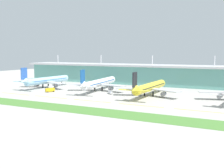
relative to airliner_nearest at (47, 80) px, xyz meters
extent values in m
plane|color=#A8A59E|center=(76.47, -39.26, -6.45)|extent=(600.00, 600.00, 0.00)
cube|color=#5B9E93|center=(76.47, 66.39, 2.30)|extent=(280.00, 28.00, 17.48)
cube|color=#B2B2B7|center=(76.47, 66.39, 11.94)|extent=(288.00, 34.00, 1.80)
cylinder|color=silver|center=(-35.53, 60.79, 17.34)|extent=(0.90, 0.90, 9.00)
cylinder|color=silver|center=(20.47, 60.79, 17.34)|extent=(0.90, 0.90, 9.00)
cylinder|color=silver|center=(76.47, 60.79, 17.34)|extent=(0.90, 0.90, 9.00)
cylinder|color=silver|center=(132.47, 60.79, 17.34)|extent=(0.90, 0.90, 9.00)
cylinder|color=#9ED1EA|center=(0.04, 1.54, 0.05)|extent=(7.16, 51.48, 5.80)
cone|color=#9ED1EA|center=(0.78, 29.20, 0.05)|extent=(5.61, 4.15, 5.51)
cone|color=#9ED1EA|center=(-0.72, -27.12, 1.25)|extent=(5.10, 6.76, 5.72)
cube|color=#2D5BB7|center=(-0.70, -26.12, 7.70)|extent=(0.87, 6.42, 9.50)
cube|color=#9ED1EA|center=(-6.21, -26.48, 1.05)|extent=(10.08, 3.46, 0.36)
cube|color=#9ED1EA|center=(4.79, -26.77, 1.05)|extent=(10.08, 3.46, 0.36)
cube|color=#B7BABF|center=(-12.07, -2.57, -1.25)|extent=(24.86, 14.77, 0.70)
cylinder|color=gray|center=(-10.83, -1.16, -4.05)|extent=(3.32, 4.58, 3.20)
cube|color=#B7BABF|center=(11.92, -3.20, -1.25)|extent=(24.72, 15.81, 0.70)
cylinder|color=gray|center=(10.76, -1.73, -4.05)|extent=(3.32, 4.58, 3.20)
cylinder|color=black|center=(0.55, 20.78, -4.65)|extent=(0.70, 0.70, 3.60)
cylinder|color=black|center=(-3.24, -1.38, -4.65)|extent=(1.10, 1.10, 3.60)
cylinder|color=black|center=(3.16, -1.55, -4.65)|extent=(1.10, 1.10, 3.60)
cube|color=#2D5BB7|center=(0.04, 1.54, 0.45)|extent=(7.07, 46.35, 0.60)
cylinder|color=white|center=(51.64, 5.37, 0.05)|extent=(14.90, 61.40, 5.80)
cone|color=white|center=(46.76, 37.61, 0.05)|extent=(6.05, 4.78, 5.51)
cone|color=white|center=(56.67, -27.86, 1.25)|extent=(5.87, 7.29, 5.72)
cube|color=#19519E|center=(56.52, -26.87, 7.70)|extent=(1.65, 6.43, 9.50)
cube|color=white|center=(51.16, -28.19, 1.05)|extent=(10.37, 4.66, 0.36)
cube|color=white|center=(62.04, -26.54, 1.05)|extent=(10.37, 4.66, 0.36)
cube|color=#B7BABF|center=(40.44, -0.80, -1.25)|extent=(24.12, 18.07, 0.70)
cylinder|color=gray|center=(41.41, 0.80, -4.05)|extent=(3.84, 4.93, 3.20)
cube|color=#B7BABF|center=(64.17, 2.79, -1.25)|extent=(24.92, 12.17, 0.70)
cylinder|color=gray|center=(62.77, 4.04, -4.05)|extent=(3.84, 4.93, 3.20)
cylinder|color=black|center=(48.21, 28.07, -4.65)|extent=(0.70, 0.70, 3.60)
cylinder|color=black|center=(48.93, 1.92, -4.65)|extent=(1.10, 1.10, 3.60)
cylinder|color=black|center=(55.26, 2.88, -4.65)|extent=(1.10, 1.10, 3.60)
cube|color=#19519E|center=(51.64, 5.37, 0.45)|extent=(14.02, 55.35, 0.60)
cylinder|color=yellow|center=(98.50, -2.64, 0.05)|extent=(7.21, 55.36, 5.80)
cone|color=yellow|center=(97.75, 26.97, 0.05)|extent=(5.61, 4.14, 5.51)
cone|color=yellow|center=(99.29, -33.24, 1.25)|extent=(5.10, 6.75, 5.72)
cube|color=black|center=(99.26, -32.24, 7.70)|extent=(0.86, 6.42, 9.50)
cube|color=yellow|center=(93.78, -32.88, 1.05)|extent=(10.08, 3.45, 0.36)
cube|color=yellow|center=(104.77, -32.60, 1.05)|extent=(10.08, 3.45, 0.36)
cube|color=#B7BABF|center=(86.62, -7.37, -1.25)|extent=(24.72, 15.79, 0.70)
cylinder|color=gray|center=(87.78, -5.89, -4.05)|extent=(3.31, 4.58, 3.20)
cube|color=#B7BABF|center=(110.61, -6.75, -1.25)|extent=(24.86, 14.79, 0.70)
cylinder|color=gray|center=(109.38, -5.34, -4.05)|extent=(3.31, 4.58, 3.20)
cylinder|color=black|center=(97.97, 18.07, -4.65)|extent=(0.70, 0.70, 3.60)
cylinder|color=black|center=(95.38, -5.72, -4.65)|extent=(1.10, 1.10, 3.60)
cylinder|color=black|center=(101.78, -5.55, -4.65)|extent=(1.10, 1.10, 3.60)
cube|color=black|center=(98.50, -2.64, 0.45)|extent=(7.11, 49.84, 0.60)
cube|color=white|center=(148.82, -27.80, 1.05)|extent=(10.19, 3.84, 0.36)
cube|color=#B7BABF|center=(144.17, 0.81, -1.25)|extent=(24.92, 13.98, 0.70)
cylinder|color=gray|center=(145.46, 2.17, -4.05)|extent=(3.49, 4.70, 3.20)
cube|color=yellow|center=(5.47, -41.87, -6.43)|extent=(28.00, 0.70, 0.04)
cube|color=yellow|center=(39.47, -41.87, -6.43)|extent=(28.00, 0.70, 0.04)
cube|color=yellow|center=(73.47, -41.87, -6.43)|extent=(28.00, 0.70, 0.04)
cube|color=yellow|center=(107.47, -41.87, -6.43)|extent=(28.00, 0.70, 0.04)
cube|color=yellow|center=(141.47, -41.87, -6.43)|extent=(28.00, 0.70, 0.04)
cube|color=#477A33|center=(76.47, -69.19, -6.40)|extent=(300.00, 18.00, 0.10)
cube|color=gold|center=(21.58, -21.20, -4.70)|extent=(5.47, 7.61, 2.60)
cylinder|color=silver|center=(21.92, -20.48, -2.50)|extent=(3.54, 4.47, 2.00)
cylinder|color=black|center=(21.54, -23.98, -6.00)|extent=(0.71, 0.96, 0.90)
cylinder|color=black|center=(19.43, -22.96, -6.00)|extent=(0.71, 0.96, 0.90)
cylinder|color=black|center=(23.72, -19.44, -6.00)|extent=(0.71, 0.96, 0.90)
cylinder|color=black|center=(21.62, -18.42, -6.00)|extent=(0.71, 0.96, 0.90)
cube|color=silver|center=(69.26, -9.38, -5.20)|extent=(4.02, 3.16, 1.60)
cube|color=silver|center=(69.26, -9.38, -4.05)|extent=(3.70, 3.00, 0.16)
cylinder|color=black|center=(70.74, -9.18, -6.00)|extent=(0.96, 0.70, 0.90)
cylinder|color=black|center=(70.05, -10.65, -6.00)|extent=(0.96, 0.70, 0.90)
cylinder|color=black|center=(68.46, -8.11, -6.00)|extent=(0.96, 0.70, 0.90)
cylinder|color=black|center=(67.77, -9.58, -6.00)|extent=(0.96, 0.70, 0.90)
camera|label=1|loc=(171.67, -198.03, 24.64)|focal=46.44mm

